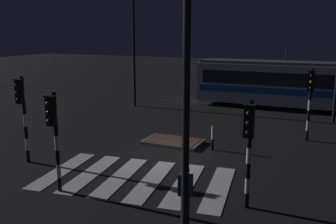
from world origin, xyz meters
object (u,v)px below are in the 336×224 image
(street_lamp_near_kerb, at_px, (183,46))
(street_lamp_trackside_left, at_px, (132,37))
(traffic_light_corner_far_right, at_px, (310,94))
(traffic_light_corner_near_left, at_px, (22,107))
(traffic_light_corner_near_right, at_px, (249,139))
(pedestrian_waiting_at_kerb, at_px, (185,196))
(bollard_island_edge, at_px, (213,138))
(traffic_light_kerb_mid_left, at_px, (54,128))
(tram, at_px, (325,86))

(street_lamp_near_kerb, bearing_deg, street_lamp_trackside_left, 123.25)
(street_lamp_trackside_left, bearing_deg, traffic_light_corner_far_right, -18.73)
(traffic_light_corner_near_left, xyz_separation_m, street_lamp_near_kerb, (7.94, -2.94, 2.55))
(traffic_light_corner_near_left, relative_size, street_lamp_trackside_left, 0.45)
(traffic_light_corner_near_right, relative_size, pedestrian_waiting_at_kerb, 1.91)
(street_lamp_trackside_left, height_order, bollard_island_edge, street_lamp_trackside_left)
(traffic_light_kerb_mid_left, relative_size, tram, 0.20)
(street_lamp_near_kerb, height_order, pedestrian_waiting_at_kerb, street_lamp_near_kerb)
(traffic_light_corner_near_right, height_order, bollard_island_edge, traffic_light_corner_near_right)
(street_lamp_near_kerb, relative_size, bollard_island_edge, 6.97)
(street_lamp_trackside_left, bearing_deg, pedestrian_waiting_at_kerb, -55.76)
(traffic_light_kerb_mid_left, relative_size, bollard_island_edge, 3.00)
(traffic_light_corner_near_left, relative_size, tram, 0.21)
(traffic_light_kerb_mid_left, xyz_separation_m, street_lamp_trackside_left, (-4.86, 13.62, 2.69))
(tram, distance_m, bollard_island_edge, 11.71)
(traffic_light_corner_far_right, relative_size, traffic_light_corner_near_right, 1.07)
(traffic_light_kerb_mid_left, height_order, traffic_light_corner_near_left, traffic_light_corner_near_left)
(traffic_light_corner_near_left, xyz_separation_m, traffic_light_corner_near_right, (8.96, -0.34, -0.14))
(traffic_light_corner_far_right, bearing_deg, tram, 86.57)
(traffic_light_corner_far_right, xyz_separation_m, bollard_island_edge, (-3.75, -3.21, -1.76))
(traffic_light_kerb_mid_left, height_order, pedestrian_waiting_at_kerb, traffic_light_kerb_mid_left)
(traffic_light_corner_near_right, height_order, pedestrian_waiting_at_kerb, traffic_light_corner_near_right)
(traffic_light_corner_near_right, height_order, tram, tram)
(pedestrian_waiting_at_kerb, height_order, bollard_island_edge, pedestrian_waiting_at_kerb)
(tram, height_order, pedestrian_waiting_at_kerb, tram)
(street_lamp_trackside_left, distance_m, street_lamp_near_kerb, 17.74)
(traffic_light_corner_near_left, height_order, bollard_island_edge, traffic_light_corner_near_left)
(traffic_light_corner_near_right, xyz_separation_m, tram, (1.60, 15.86, -0.41))
(tram, bearing_deg, traffic_light_kerb_mid_left, -113.46)
(bollard_island_edge, bearing_deg, traffic_light_corner_near_left, -143.77)
(traffic_light_corner_near_left, height_order, traffic_light_corner_near_right, traffic_light_corner_near_left)
(street_lamp_trackside_left, relative_size, pedestrian_waiting_at_kerb, 4.55)
(tram, bearing_deg, traffic_light_corner_near_left, -124.24)
(traffic_light_corner_far_right, height_order, pedestrian_waiting_at_kerb, traffic_light_corner_far_right)
(traffic_light_corner_near_left, distance_m, traffic_light_corner_near_right, 8.97)
(traffic_light_kerb_mid_left, distance_m, street_lamp_near_kerb, 5.68)
(traffic_light_kerb_mid_left, distance_m, traffic_light_corner_near_right, 6.05)
(pedestrian_waiting_at_kerb, relative_size, bollard_island_edge, 1.54)
(traffic_light_corner_near_left, xyz_separation_m, pedestrian_waiting_at_kerb, (7.67, -2.00, -1.43))
(traffic_light_corner_far_right, xyz_separation_m, street_lamp_trackside_left, (-11.88, 4.03, 2.57))
(street_lamp_trackside_left, xyz_separation_m, street_lamp_near_kerb, (9.72, -14.83, -0.03))
(traffic_light_corner_near_left, distance_m, bollard_island_edge, 8.06)
(street_lamp_trackside_left, distance_m, bollard_island_edge, 11.72)
(traffic_light_kerb_mid_left, height_order, tram, tram)
(street_lamp_near_kerb, height_order, tram, street_lamp_near_kerb)
(street_lamp_near_kerb, bearing_deg, traffic_light_corner_far_right, 78.70)
(traffic_light_corner_near_right, relative_size, street_lamp_trackside_left, 0.42)
(traffic_light_corner_far_right, height_order, street_lamp_near_kerb, street_lamp_near_kerb)
(traffic_light_kerb_mid_left, relative_size, traffic_light_corner_near_left, 0.95)
(tram, bearing_deg, bollard_island_edge, -111.18)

